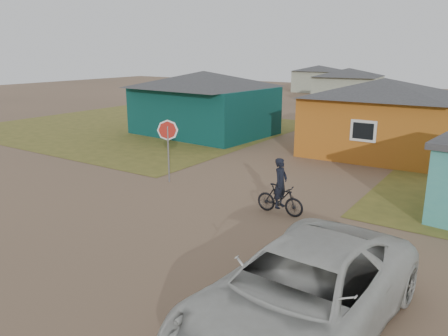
{
  "coord_description": "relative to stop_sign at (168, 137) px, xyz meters",
  "views": [
    {
      "loc": [
        8.27,
        -9.07,
        5.22
      ],
      "look_at": [
        0.13,
        3.0,
        1.3
      ],
      "focal_mm": 35.0,
      "sensor_mm": 36.0,
      "label": 1
    }
  ],
  "objects": [
    {
      "name": "ground",
      "position": [
        3.22,
        -3.94,
        -1.88
      ],
      "size": [
        120.0,
        120.0,
        0.0
      ],
      "primitive_type": "plane",
      "color": "brown"
    },
    {
      "name": "grass_nw",
      "position": [
        -10.78,
        9.06,
        -1.88
      ],
      "size": [
        20.0,
        18.0,
        0.0
      ],
      "primitive_type": "cube",
      "color": "olive",
      "rests_on": "ground"
    },
    {
      "name": "house_yellow",
      "position": [
        5.72,
        10.06,
        0.12
      ],
      "size": [
        7.72,
        6.76,
        3.9
      ],
      "color": "#B4631B",
      "rests_on": "ground"
    },
    {
      "name": "house_pale_north",
      "position": [
        -10.78,
        42.06,
        -0.13
      ],
      "size": [
        6.28,
        5.81,
        3.4
      ],
      "color": "#9AA08A",
      "rests_on": "ground"
    },
    {
      "name": "cyclist",
      "position": [
        5.44,
        -0.74,
        -1.2
      ],
      "size": [
        1.68,
        0.61,
        1.89
      ],
      "color": "black",
      "rests_on": "ground"
    },
    {
      "name": "vehicle",
      "position": [
        8.66,
        -6.23,
        -1.02
      ],
      "size": [
        3.17,
        6.36,
        1.73
      ],
      "primitive_type": "imported",
      "rotation": [
        0.0,
        0.0,
        -0.05
      ],
      "color": "#BBBBB7",
      "rests_on": "ground"
    },
    {
      "name": "house_pale_west",
      "position": [
        -2.78,
        30.06,
        -0.03
      ],
      "size": [
        7.04,
        6.15,
        3.6
      ],
      "color": "#9AA08A",
      "rests_on": "ground"
    },
    {
      "name": "house_teal",
      "position": [
        -5.28,
        9.56,
        0.17
      ],
      "size": [
        8.93,
        7.08,
        4.0
      ],
      "color": "#093432",
      "rests_on": "ground"
    },
    {
      "name": "stop_sign",
      "position": [
        0.0,
        0.0,
        0.0
      ],
      "size": [
        0.82,
        0.27,
        2.57
      ],
      "color": "gray",
      "rests_on": "ground"
    }
  ]
}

